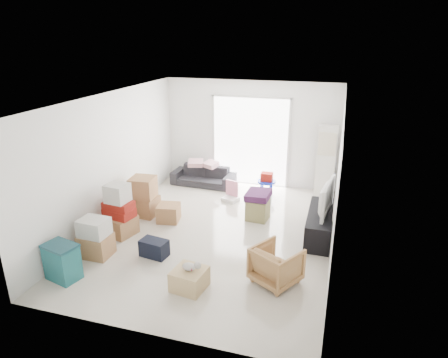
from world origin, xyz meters
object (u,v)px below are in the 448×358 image
(sofa, at_px, (203,173))
(kids_table, at_px, (267,180))
(wood_crate, at_px, (189,279))
(armchair, at_px, (276,263))
(storage_bins, at_px, (62,262))
(tv_console, at_px, (320,224))
(ac_tower, at_px, (326,162))
(television, at_px, (321,209))
(ottoman, at_px, (258,209))

(sofa, distance_m, kids_table, 1.76)
(wood_crate, bearing_deg, kids_table, 84.00)
(armchair, height_order, storage_bins, armchair)
(tv_console, height_order, storage_bins, storage_bins)
(storage_bins, bearing_deg, armchair, 14.92)
(ac_tower, height_order, tv_console, ac_tower)
(television, relative_size, ottoman, 2.43)
(storage_bins, relative_size, wood_crate, 1.26)
(television, distance_m, kids_table, 2.27)
(ottoman, bearing_deg, sofa, 138.11)
(tv_console, height_order, kids_table, kids_table)
(ac_tower, xyz_separation_m, armchair, (-0.51, -3.98, -0.53))
(ac_tower, xyz_separation_m, wood_crate, (-1.78, -4.53, -0.71))
(television, xyz_separation_m, ottoman, (-1.32, 0.41, -0.37))
(kids_table, bearing_deg, ac_tower, 16.96)
(tv_console, xyz_separation_m, storage_bins, (-3.90, -2.68, 0.05))
(wood_crate, bearing_deg, ottoman, 79.62)
(television, bearing_deg, ac_tower, 8.66)
(television, relative_size, armchair, 1.57)
(television, relative_size, kids_table, 1.83)
(television, bearing_deg, armchair, 169.99)
(television, height_order, kids_table, television)
(ac_tower, relative_size, sofa, 1.05)
(armchair, relative_size, wood_crate, 1.40)
(armchair, xyz_separation_m, wood_crate, (-1.27, -0.56, -0.18))
(armchair, xyz_separation_m, storage_bins, (-3.34, -0.89, -0.03))
(ac_tower, xyz_separation_m, kids_table, (-1.35, -0.41, -0.46))
(ottoman, relative_size, kids_table, 0.75)
(ac_tower, xyz_separation_m, ottoman, (-1.27, -1.77, -0.65))
(tv_console, relative_size, sofa, 0.94)
(ac_tower, distance_m, tv_console, 2.27)
(sofa, height_order, kids_table, sofa)
(tv_console, bearing_deg, ottoman, 162.69)
(tv_console, relative_size, wood_crate, 3.17)
(storage_bins, height_order, wood_crate, storage_bins)
(ac_tower, relative_size, storage_bins, 2.82)
(wood_crate, bearing_deg, tv_console, 52.04)
(tv_console, xyz_separation_m, armchair, (-0.56, -1.79, 0.08))
(tv_console, relative_size, television, 1.44)
(armchair, bearing_deg, kids_table, -46.24)
(storage_bins, bearing_deg, tv_console, 34.50)
(ac_tower, bearing_deg, storage_bins, -128.35)
(ac_tower, distance_m, storage_bins, 6.23)
(sofa, bearing_deg, ac_tower, 5.27)
(tv_console, distance_m, kids_table, 2.26)
(tv_console, height_order, armchair, armchair)
(tv_console, height_order, television, television)
(tv_console, xyz_separation_m, television, (0.00, -0.00, 0.33))
(sofa, distance_m, ottoman, 2.43)
(storage_bins, relative_size, ottoman, 1.39)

